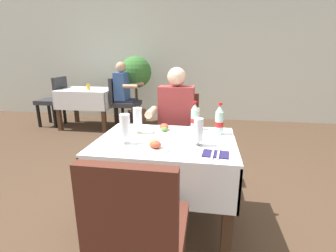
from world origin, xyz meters
name	(u,v)px	position (x,y,z in m)	size (l,w,h in m)	color
ground_plane	(184,218)	(0.00, 0.00, 0.00)	(11.00, 11.00, 0.00)	#473323
back_wall	(202,55)	(0.00, 3.64, 1.38)	(11.00, 0.12, 2.76)	silver
main_dining_table	(166,161)	(-0.14, -0.08, 0.57)	(1.05, 0.79, 0.75)	white
chair_far_diner_seat	(178,133)	(-0.14, 0.70, 0.55)	(0.44, 0.50, 0.97)	#4C2319
chair_near_camera_side	(139,230)	(-0.14, -0.87, 0.55)	(0.44, 0.50, 0.97)	#4C2319
seated_diner_far	(176,122)	(-0.16, 0.60, 0.71)	(0.50, 0.46, 1.26)	#282D42
plate_near_camera	(154,146)	(-0.19, -0.29, 0.77)	(0.24, 0.24, 0.07)	white
plate_far_diner	(166,130)	(-0.18, 0.12, 0.77)	(0.24, 0.24, 0.07)	white
beer_glass_left	(198,131)	(0.10, -0.17, 0.86)	(0.07, 0.07, 0.20)	white
beer_glass_middle	(125,129)	(-0.42, -0.23, 0.86)	(0.07, 0.07, 0.22)	white
beer_glass_right	(138,121)	(-0.40, 0.03, 0.86)	(0.07, 0.07, 0.22)	white
cola_bottle_primary	(219,121)	(0.26, 0.12, 0.86)	(0.07, 0.07, 0.26)	silver
cola_bottle_secondary	(195,117)	(0.06, 0.23, 0.86)	(0.07, 0.07, 0.25)	silver
napkin_cutlery_set	(216,154)	(0.23, -0.33, 0.76)	(0.18, 0.19, 0.01)	#231E4C
background_dining_table	(88,99)	(-2.12, 2.57, 0.56)	(1.00, 0.74, 0.75)	white
background_chair_left	(54,98)	(-2.83, 2.57, 0.55)	(0.50, 0.44, 0.97)	#2D2D33
background_chair_right	(123,100)	(-1.41, 2.57, 0.55)	(0.50, 0.44, 0.97)	#2D2D33
background_patron	(125,92)	(-1.36, 2.57, 0.71)	(0.46, 0.50, 1.26)	#282D42
background_table_tumbler	(88,87)	(-2.03, 2.46, 0.81)	(0.06, 0.06, 0.11)	gold
potted_plant_corner	(136,79)	(-1.27, 2.98, 0.92)	(0.62, 0.62, 1.36)	brown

